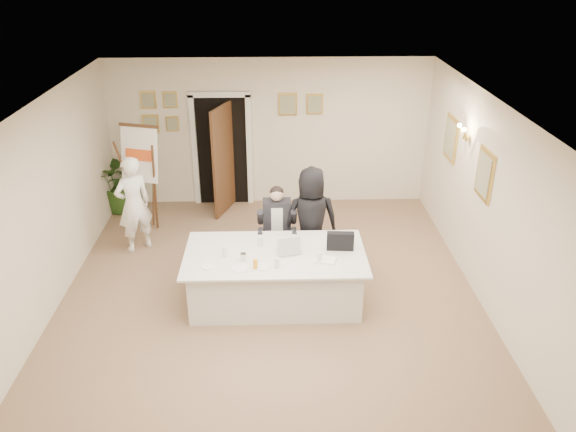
{
  "coord_description": "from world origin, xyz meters",
  "views": [
    {
      "loc": [
        0.06,
        -6.71,
        4.6
      ],
      "look_at": [
        0.27,
        0.6,
        1.06
      ],
      "focal_mm": 35.0,
      "sensor_mm": 36.0,
      "label": 1
    }
  ],
  "objects_px": {
    "flip_chart": "(146,183)",
    "standing_woman": "(311,220)",
    "oj_glass": "(255,264)",
    "seated_man": "(277,227)",
    "standing_man": "(134,204)",
    "paper_stack": "(325,260)",
    "potted_palm": "(121,180)",
    "steel_jug": "(243,257)",
    "conference_table": "(275,277)",
    "laptop_bag": "(340,241)",
    "laptop": "(289,242)"
  },
  "relations": [
    {
      "from": "seated_man",
      "to": "laptop",
      "type": "bearing_deg",
      "value": -93.06
    },
    {
      "from": "laptop",
      "to": "laptop_bag",
      "type": "height_order",
      "value": "laptop"
    },
    {
      "from": "potted_palm",
      "to": "steel_jug",
      "type": "distance_m",
      "value": 4.17
    },
    {
      "from": "laptop_bag",
      "to": "oj_glass",
      "type": "xyz_separation_m",
      "value": [
        -1.17,
        -0.48,
        -0.07
      ]
    },
    {
      "from": "conference_table",
      "to": "steel_jug",
      "type": "relative_size",
      "value": 22.69
    },
    {
      "from": "potted_palm",
      "to": "laptop",
      "type": "distance_m",
      "value": 4.39
    },
    {
      "from": "conference_table",
      "to": "paper_stack",
      "type": "height_order",
      "value": "paper_stack"
    },
    {
      "from": "laptop",
      "to": "laptop_bag",
      "type": "xyz_separation_m",
      "value": [
        0.71,
        0.03,
        -0.01
      ]
    },
    {
      "from": "oj_glass",
      "to": "paper_stack",
      "type": "bearing_deg",
      "value": 10.36
    },
    {
      "from": "flip_chart",
      "to": "potted_palm",
      "type": "relative_size",
      "value": 1.56
    },
    {
      "from": "conference_table",
      "to": "seated_man",
      "type": "distance_m",
      "value": 1.01
    },
    {
      "from": "seated_man",
      "to": "paper_stack",
      "type": "xyz_separation_m",
      "value": [
        0.64,
        -1.19,
        0.11
      ]
    },
    {
      "from": "conference_table",
      "to": "standing_woman",
      "type": "distance_m",
      "value": 1.14
    },
    {
      "from": "steel_jug",
      "to": "potted_palm",
      "type": "bearing_deg",
      "value": 126.03
    },
    {
      "from": "paper_stack",
      "to": "conference_table",
      "type": "bearing_deg",
      "value": 161.56
    },
    {
      "from": "seated_man",
      "to": "laptop_bag",
      "type": "relative_size",
      "value": 3.64
    },
    {
      "from": "oj_glass",
      "to": "seated_man",
      "type": "bearing_deg",
      "value": 77.7
    },
    {
      "from": "flip_chart",
      "to": "oj_glass",
      "type": "relative_size",
      "value": 14.59
    },
    {
      "from": "standing_woman",
      "to": "steel_jug",
      "type": "bearing_deg",
      "value": 44.64
    },
    {
      "from": "flip_chart",
      "to": "laptop",
      "type": "height_order",
      "value": "flip_chart"
    },
    {
      "from": "standing_man",
      "to": "laptop",
      "type": "xyz_separation_m",
      "value": [
        2.47,
        -1.54,
        0.1
      ]
    },
    {
      "from": "laptop",
      "to": "steel_jug",
      "type": "height_order",
      "value": "laptop"
    },
    {
      "from": "conference_table",
      "to": "steel_jug",
      "type": "bearing_deg",
      "value": -155.87
    },
    {
      "from": "flip_chart",
      "to": "oj_glass",
      "type": "distance_m",
      "value": 3.37
    },
    {
      "from": "conference_table",
      "to": "paper_stack",
      "type": "xyz_separation_m",
      "value": [
        0.67,
        -0.23,
        0.4
      ]
    },
    {
      "from": "standing_man",
      "to": "oj_glass",
      "type": "distance_m",
      "value": 2.83
    },
    {
      "from": "flip_chart",
      "to": "standing_woman",
      "type": "bearing_deg",
      "value": -27.59
    },
    {
      "from": "seated_man",
      "to": "laptop",
      "type": "xyz_separation_m",
      "value": [
        0.15,
        -0.92,
        0.23
      ]
    },
    {
      "from": "laptop_bag",
      "to": "standing_man",
      "type": "bearing_deg",
      "value": 158.82
    },
    {
      "from": "seated_man",
      "to": "standing_man",
      "type": "distance_m",
      "value": 2.4
    },
    {
      "from": "conference_table",
      "to": "oj_glass",
      "type": "bearing_deg",
      "value": -123.12
    },
    {
      "from": "laptop",
      "to": "oj_glass",
      "type": "xyz_separation_m",
      "value": [
        -0.45,
        -0.45,
        -0.07
      ]
    },
    {
      "from": "conference_table",
      "to": "steel_jug",
      "type": "xyz_separation_m",
      "value": [
        -0.42,
        -0.19,
        0.44
      ]
    },
    {
      "from": "conference_table",
      "to": "laptop",
      "type": "distance_m",
      "value": 0.56
    },
    {
      "from": "seated_man",
      "to": "steel_jug",
      "type": "bearing_deg",
      "value": -124.44
    },
    {
      "from": "laptop_bag",
      "to": "paper_stack",
      "type": "height_order",
      "value": "laptop_bag"
    },
    {
      "from": "flip_chart",
      "to": "standing_woman",
      "type": "distance_m",
      "value": 3.13
    },
    {
      "from": "conference_table",
      "to": "oj_glass",
      "type": "xyz_separation_m",
      "value": [
        -0.26,
        -0.4,
        0.45
      ]
    },
    {
      "from": "steel_jug",
      "to": "standing_woman",
      "type": "bearing_deg",
      "value": 47.77
    },
    {
      "from": "flip_chart",
      "to": "standing_man",
      "type": "bearing_deg",
      "value": -94.26
    },
    {
      "from": "conference_table",
      "to": "steel_jug",
      "type": "height_order",
      "value": "steel_jug"
    },
    {
      "from": "laptop",
      "to": "seated_man",
      "type": "bearing_deg",
      "value": 87.84
    },
    {
      "from": "standing_man",
      "to": "steel_jug",
      "type": "relative_size",
      "value": 14.8
    },
    {
      "from": "seated_man",
      "to": "steel_jug",
      "type": "height_order",
      "value": "seated_man"
    },
    {
      "from": "potted_palm",
      "to": "oj_glass",
      "type": "relative_size",
      "value": 9.38
    },
    {
      "from": "flip_chart",
      "to": "oj_glass",
      "type": "bearing_deg",
      "value": -54.38
    },
    {
      "from": "laptop",
      "to": "oj_glass",
      "type": "height_order",
      "value": "laptop"
    },
    {
      "from": "paper_stack",
      "to": "oj_glass",
      "type": "height_order",
      "value": "oj_glass"
    },
    {
      "from": "conference_table",
      "to": "laptop_bag",
      "type": "xyz_separation_m",
      "value": [
        0.91,
        0.08,
        0.51
      ]
    },
    {
      "from": "seated_man",
      "to": "standing_man",
      "type": "height_order",
      "value": "standing_man"
    }
  ]
}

